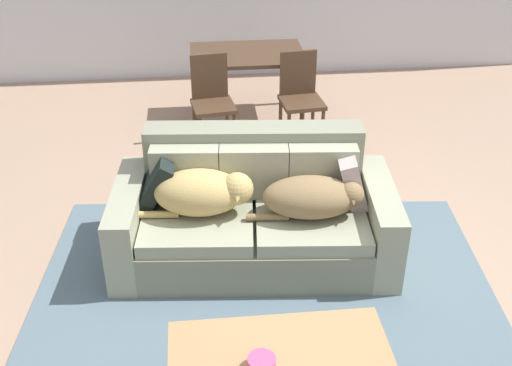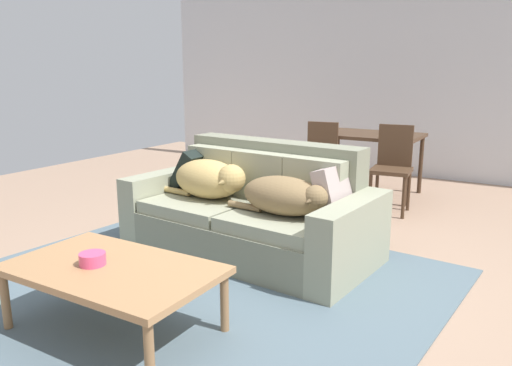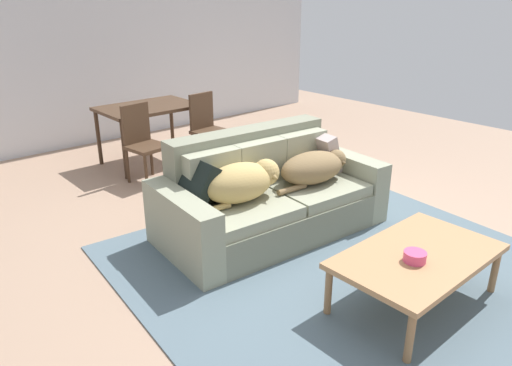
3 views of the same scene
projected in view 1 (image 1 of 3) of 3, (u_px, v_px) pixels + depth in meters
name	position (u px, v px, depth m)	size (l,w,h in m)	color
ground_plane	(295.00, 263.00, 4.75)	(10.00, 10.00, 0.00)	tan
area_rug	(267.00, 327.00, 4.15)	(3.20, 3.03, 0.01)	slate
couch	(254.00, 214.00, 4.73)	(2.11, 1.17, 0.90)	gray
dog_on_left_cushion	(204.00, 192.00, 4.48)	(0.82, 0.44, 0.33)	tan
dog_on_right_cushion	(313.00, 197.00, 4.47)	(0.83, 0.44, 0.29)	olive
throw_pillow_by_left_arm	(156.00, 179.00, 4.62)	(0.11, 0.39, 0.39)	black
throw_pillow_by_right_arm	(352.00, 178.00, 4.64)	(0.13, 0.38, 0.38)	#B29F9B
coffee_table	(282.00, 366.00, 3.39)	(1.21, 0.72, 0.40)	tan
bowl_on_coffee_table	(262.00, 363.00, 3.31)	(0.15, 0.15, 0.07)	#EA4C7F
dining_table	(247.00, 60.00, 6.65)	(1.18, 0.80, 0.74)	#4A3322
dining_chair_near_left	(212.00, 97.00, 6.22)	(0.45, 0.45, 0.90)	#4A3322
dining_chair_near_right	(300.00, 94.00, 6.23)	(0.44, 0.44, 0.92)	#4A3322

